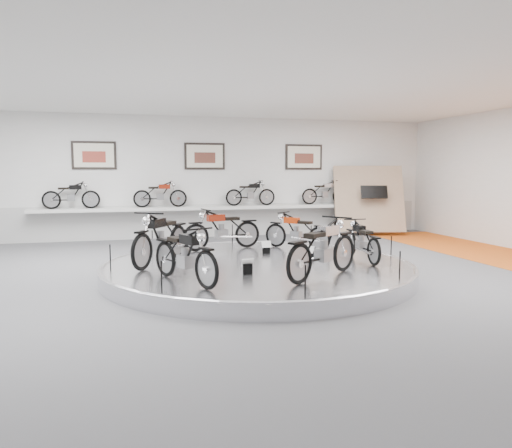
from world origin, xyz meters
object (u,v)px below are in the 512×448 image
object	(u,v)px
bike_d	(185,254)
shelf	(207,208)
bike_e	(323,248)
bike_f	(362,240)
display_platform	(258,270)
bike_b	(222,229)
bike_a	(297,231)
bike_c	(161,237)

from	to	relation	value
bike_d	shelf	bearing A→B (deg)	143.33
bike_e	bike_f	bearing A→B (deg)	8.53
display_platform	shelf	bearing A→B (deg)	90.00
shelf	bike_e	bearing A→B (deg)	-84.81
shelf	bike_b	world-z (taller)	bike_b
display_platform	bike_d	bearing A→B (deg)	-139.08
display_platform	bike_f	bearing A→B (deg)	-8.78
bike_f	bike_d	bearing A→B (deg)	108.65
bike_a	bike_d	bearing A→B (deg)	93.97
shelf	bike_a	size ratio (longest dim) A/B	7.16
shelf	bike_a	bearing A→B (deg)	-73.90
bike_b	bike_e	xyz separation A→B (m)	(1.10, -3.67, 0.04)
bike_b	bike_c	xyz separation A→B (m)	(-1.58, -1.56, 0.05)
bike_e	bike_d	bearing A→B (deg)	140.09
shelf	bike_d	distance (m)	8.06
bike_f	shelf	bearing A→B (deg)	20.40
display_platform	bike_b	world-z (taller)	bike_b
bike_f	bike_a	bearing A→B (deg)	25.19
bike_c	bike_d	bearing A→B (deg)	41.20
bike_a	display_platform	bearing A→B (deg)	97.35
bike_e	shelf	bearing A→B (deg)	60.61
bike_a	bike_f	xyz separation A→B (m)	(0.79, -1.87, -0.02)
bike_e	display_platform	bearing A→B (deg)	78.82
display_platform	bike_e	size ratio (longest dim) A/B	3.50
display_platform	bike_f	world-z (taller)	bike_f
display_platform	bike_a	xyz separation A→B (m)	(1.41, 1.53, 0.60)
display_platform	bike_e	xyz separation A→B (m)	(0.74, -1.70, 0.69)
bike_b	bike_e	bearing A→B (deg)	95.12
display_platform	bike_e	distance (m)	1.98
shelf	bike_f	size ratio (longest dim) A/B	7.43
display_platform	bike_c	xyz separation A→B (m)	(-1.95, 0.40, 0.70)
display_platform	bike_c	distance (m)	2.11
shelf	bike_f	world-z (taller)	bike_f
bike_c	bike_a	bearing A→B (deg)	142.18
bike_c	bike_f	bearing A→B (deg)	113.47
bike_a	bike_d	distance (m)	4.32
bike_a	bike_c	world-z (taller)	bike_c
bike_d	display_platform	bearing A→B (deg)	106.43
display_platform	bike_b	xyz separation A→B (m)	(-0.36, 1.97, 0.65)
bike_b	bike_d	distance (m)	3.69
display_platform	bike_a	distance (m)	2.16
display_platform	shelf	distance (m)	6.46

